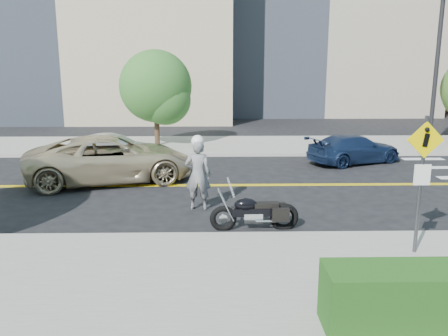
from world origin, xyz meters
name	(u,v)px	position (x,y,z in m)	size (l,w,h in m)	color
ground_plane	(220,185)	(0.00, 0.00, 0.00)	(120.00, 120.00, 0.00)	black
sidewalk_near	(225,281)	(0.00, -7.50, 0.07)	(60.00, 5.00, 0.15)	#9E9B91
sidewalk_far	(218,145)	(0.00, 7.50, 0.07)	(60.00, 5.00, 0.15)	#9E9B91
traffic_light	(448,50)	(10.00, 5.08, 4.67)	(0.28, 4.50, 7.00)	black
pedestrian_sign	(422,172)	(4.20, -6.31, 1.96)	(0.78, 0.08, 3.00)	#4C4C51
motorcyclist	(198,173)	(-0.67, -2.67, 1.09)	(0.79, 0.55, 2.19)	#B0AFB4
motorcycle	(255,204)	(0.84, -4.41, 0.67)	(2.21, 0.67, 1.34)	black
suv	(111,159)	(-3.89, 0.65, 0.82)	(2.73, 5.92, 1.65)	#C5B490
parked_car_silver	(113,150)	(-4.39, 3.36, 0.63)	(1.33, 3.82, 1.26)	#ACB0B4
parked_car_blue	(354,149)	(5.71, 3.57, 0.61)	(1.70, 4.17, 1.21)	navy
tree_far_a	(156,86)	(-3.03, 7.28, 3.02)	(3.49, 3.49, 4.77)	#382619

